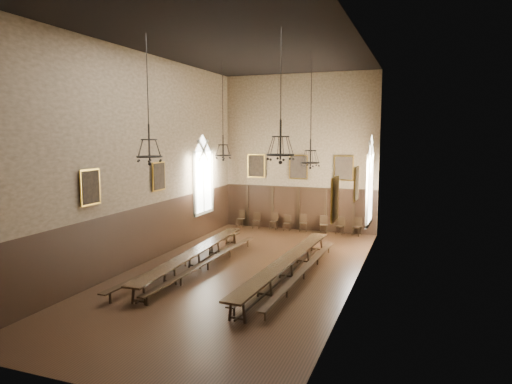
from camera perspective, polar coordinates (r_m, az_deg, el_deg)
The scene contains 34 objects.
floor at distance 18.79m, azimuth -1.88°, elevation -10.06°, with size 9.00×18.00×0.02m, color black.
ceiling at distance 18.27m, azimuth -2.00°, elevation 18.07°, with size 9.00×18.00×0.02m, color black.
wall_back at distance 26.53m, azimuth 5.43°, elevation 4.88°, with size 9.00×0.02×9.00m, color #917859.
wall_front at distance 10.23m, azimuth -21.27°, elevation 0.70°, with size 9.00×0.02×9.00m, color #917859.
wall_left at distance 20.11m, azimuth -13.96°, elevation 3.96°, with size 0.02×18.00×9.00m, color #917859.
wall_right at distance 16.81m, azimuth 12.48°, elevation 3.39°, with size 0.02×18.00×9.00m, color #917859.
wainscot_panelling at distance 18.46m, azimuth -1.89°, elevation -6.32°, with size 9.00×18.00×2.50m, color black, non-canonical shape.
table_left at distance 19.43m, azimuth -7.68°, elevation -8.36°, with size 1.12×9.58×0.75m.
table_right at distance 17.95m, azimuth 3.81°, elevation -9.58°, with size 1.16×9.96×0.77m.
bench_left_outer at distance 19.79m, azimuth -8.79°, elevation -8.33°, with size 0.83×10.21×0.46m.
bench_left_inner at distance 19.13m, azimuth -6.03°, elevation -8.92°, with size 0.54×9.24×0.42m.
bench_right_inner at distance 18.24m, azimuth 2.64°, elevation -9.71°, with size 0.39×9.17×0.41m.
bench_right_outer at distance 17.98m, azimuth 6.02°, elevation -9.99°, with size 0.55×9.26×0.42m.
chair_0 at distance 27.70m, azimuth -1.88°, elevation -3.74°, with size 0.46×0.46×1.00m.
chair_1 at distance 27.28m, azimuth 0.05°, elevation -3.95°, with size 0.48×0.48×0.94m.
chair_2 at distance 27.00m, azimuth 2.24°, elevation -4.06°, with size 0.44×0.44×0.95m.
chair_3 at distance 26.67m, azimuth 3.91°, elevation -4.26°, with size 0.42×0.42×0.89m.
chair_4 at distance 26.56m, azimuth 5.92°, elevation -4.27°, with size 0.51×0.51×0.97m.
chair_5 at distance 26.22m, azimuth 8.47°, elevation -4.45°, with size 0.53×0.53×0.99m.
chair_6 at distance 26.11m, azimuth 10.48°, elevation -4.56°, with size 0.51×0.51×0.97m.
chair_7 at distance 25.90m, azimuth 12.50°, elevation -4.68°, with size 0.55×0.55×1.01m.
chandelier_back_left at distance 21.47m, azimuth -4.13°, elevation 5.48°, with size 0.77×0.77×4.55m.
chandelier_back_right at distance 19.48m, azimuth 6.81°, elevation 4.64°, with size 0.80×0.80×4.77m.
chandelier_front_left at distance 16.48m, azimuth -13.19°, elevation 5.27°, with size 0.92×0.92×4.37m.
chandelier_front_right at distance 15.12m, azimuth 3.08°, elevation 5.67°, with size 0.93×0.93×4.26m.
portrait_back_0 at distance 27.23m, azimuth 0.03°, elevation 3.29°, with size 1.10×0.12×1.40m.
portrait_back_1 at distance 26.45m, azimuth 5.33°, elevation 3.14°, with size 1.10×0.12×1.40m.
portrait_back_2 at distance 25.91m, azimuth 10.91°, elevation 2.96°, with size 1.10×0.12×1.40m.
portrait_left_0 at distance 20.93m, azimuth -12.07°, elevation 1.93°, with size 0.12×1.00×1.30m.
portrait_left_1 at distance 17.31m, azimuth -20.01°, elevation 0.57°, with size 0.12×1.00×1.30m.
portrait_right_0 at distance 17.88m, azimuth 12.44°, elevation 1.04°, with size 0.12×1.00×1.30m.
portrait_right_1 at distance 13.47m, azimuth 9.83°, elevation -0.88°, with size 0.12×1.00×1.30m.
window_right at distance 22.35m, azimuth 14.11°, elevation 1.43°, with size 0.20×2.20×4.60m, color white, non-canonical shape.
window_left at distance 24.89m, azimuth -6.62°, elevation 2.17°, with size 0.20×2.20×4.60m, color white, non-canonical shape.
Camera 1 is at (6.75, -16.63, 5.58)m, focal length 32.00 mm.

